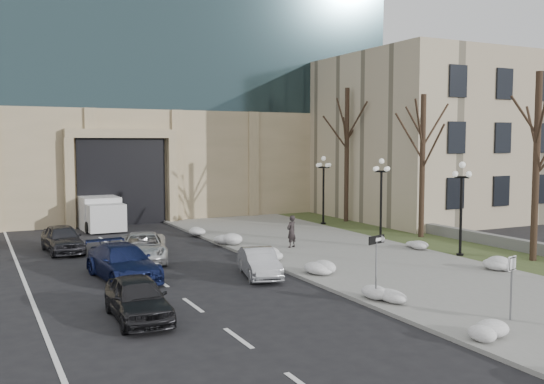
{
  "coord_description": "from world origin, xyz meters",
  "views": [
    {
      "loc": [
        -13.33,
        -9.87,
        5.71
      ],
      "look_at": [
        -1.34,
        14.1,
        3.5
      ],
      "focal_mm": 40.0,
      "sensor_mm": 36.0,
      "label": 1
    }
  ],
  "objects_px": {
    "car_d": "(143,247)",
    "lamppost_b": "(461,196)",
    "car_b": "(259,263)",
    "car_e": "(63,239)",
    "pedestrian": "(291,231)",
    "car_a": "(138,298)",
    "keep_sign": "(512,274)",
    "box_truck": "(97,212)",
    "one_way_sign": "(379,247)",
    "lamppost_d": "(323,181)",
    "lamppost_c": "(381,187)",
    "car_c": "(123,262)"
  },
  "relations": [
    {
      "from": "car_d",
      "to": "lamppost_b",
      "type": "xyz_separation_m",
      "value": [
        14.34,
        -6.09,
        2.4
      ]
    },
    {
      "from": "car_b",
      "to": "keep_sign",
      "type": "distance_m",
      "value": 10.46
    },
    {
      "from": "car_b",
      "to": "car_c",
      "type": "height_order",
      "value": "car_c"
    },
    {
      "from": "pedestrian",
      "to": "lamppost_d",
      "type": "bearing_deg",
      "value": -153.62
    },
    {
      "from": "lamppost_d",
      "to": "car_c",
      "type": "bearing_deg",
      "value": -147.24
    },
    {
      "from": "car_d",
      "to": "lamppost_b",
      "type": "bearing_deg",
      "value": -8.35
    },
    {
      "from": "box_truck",
      "to": "lamppost_b",
      "type": "bearing_deg",
      "value": -54.19
    },
    {
      "from": "car_c",
      "to": "keep_sign",
      "type": "xyz_separation_m",
      "value": [
        9.49,
        -11.71,
        0.86
      ]
    },
    {
      "from": "car_c",
      "to": "lamppost_d",
      "type": "xyz_separation_m",
      "value": [
        16.06,
        10.34,
        2.35
      ]
    },
    {
      "from": "car_d",
      "to": "lamppost_d",
      "type": "height_order",
      "value": "lamppost_d"
    },
    {
      "from": "one_way_sign",
      "to": "lamppost_d",
      "type": "xyz_separation_m",
      "value": [
        8.83,
        18.22,
        1.05
      ]
    },
    {
      "from": "car_c",
      "to": "lamppost_d",
      "type": "bearing_deg",
      "value": 25.8
    },
    {
      "from": "lamppost_c",
      "to": "box_truck",
      "type": "bearing_deg",
      "value": 138.98
    },
    {
      "from": "car_d",
      "to": "pedestrian",
      "type": "bearing_deg",
      "value": 11.71
    },
    {
      "from": "car_e",
      "to": "pedestrian",
      "type": "height_order",
      "value": "pedestrian"
    },
    {
      "from": "car_d",
      "to": "lamppost_d",
      "type": "bearing_deg",
      "value": 40.41
    },
    {
      "from": "car_e",
      "to": "keep_sign",
      "type": "xyz_separation_m",
      "value": [
        10.9,
        -19.29,
        0.86
      ]
    },
    {
      "from": "car_b",
      "to": "box_truck",
      "type": "height_order",
      "value": "box_truck"
    },
    {
      "from": "lamppost_d",
      "to": "lamppost_b",
      "type": "bearing_deg",
      "value": -90.0
    },
    {
      "from": "car_d",
      "to": "box_truck",
      "type": "distance_m",
      "value": 12.7
    },
    {
      "from": "car_d",
      "to": "one_way_sign",
      "type": "height_order",
      "value": "one_way_sign"
    },
    {
      "from": "keep_sign",
      "to": "lamppost_c",
      "type": "relative_size",
      "value": 0.45
    },
    {
      "from": "car_a",
      "to": "car_c",
      "type": "xyz_separation_m",
      "value": [
        0.89,
        6.01,
        0.02
      ]
    },
    {
      "from": "lamppost_d",
      "to": "car_e",
      "type": "bearing_deg",
      "value": -171.05
    },
    {
      "from": "car_b",
      "to": "car_d",
      "type": "relative_size",
      "value": 0.76
    },
    {
      "from": "box_truck",
      "to": "one_way_sign",
      "type": "height_order",
      "value": "one_way_sign"
    },
    {
      "from": "car_d",
      "to": "lamppost_d",
      "type": "xyz_separation_m",
      "value": [
        14.34,
        6.91,
        2.4
      ]
    },
    {
      "from": "car_d",
      "to": "box_truck",
      "type": "relative_size",
      "value": 0.72
    },
    {
      "from": "lamppost_c",
      "to": "lamppost_d",
      "type": "distance_m",
      "value": 6.5
    },
    {
      "from": "one_way_sign",
      "to": "lamppost_d",
      "type": "height_order",
      "value": "lamppost_d"
    },
    {
      "from": "car_e",
      "to": "pedestrian",
      "type": "relative_size",
      "value": 2.47
    },
    {
      "from": "car_c",
      "to": "lamppost_d",
      "type": "distance_m",
      "value": 19.24
    },
    {
      "from": "car_e",
      "to": "keep_sign",
      "type": "height_order",
      "value": "keep_sign"
    },
    {
      "from": "car_b",
      "to": "car_d",
      "type": "bearing_deg",
      "value": 135.8
    },
    {
      "from": "lamppost_c",
      "to": "lamppost_d",
      "type": "bearing_deg",
      "value": 90.0
    },
    {
      "from": "car_b",
      "to": "lamppost_d",
      "type": "xyz_separation_m",
      "value": [
        10.8,
        12.52,
        2.46
      ]
    },
    {
      "from": "car_b",
      "to": "keep_sign",
      "type": "relative_size",
      "value": 1.72
    },
    {
      "from": "car_a",
      "to": "lamppost_c",
      "type": "xyz_separation_m",
      "value": [
        16.95,
        9.84,
        2.37
      ]
    },
    {
      "from": "car_d",
      "to": "keep_sign",
      "type": "relative_size",
      "value": 2.26
    },
    {
      "from": "car_a",
      "to": "car_d",
      "type": "xyz_separation_m",
      "value": [
        2.61,
        9.44,
        -0.03
      ]
    },
    {
      "from": "car_d",
      "to": "car_e",
      "type": "height_order",
      "value": "car_e"
    },
    {
      "from": "keep_sign",
      "to": "lamppost_c",
      "type": "distance_m",
      "value": 16.94
    },
    {
      "from": "pedestrian",
      "to": "box_truck",
      "type": "relative_size",
      "value": 0.25
    },
    {
      "from": "car_a",
      "to": "keep_sign",
      "type": "height_order",
      "value": "keep_sign"
    },
    {
      "from": "lamppost_b",
      "to": "lamppost_c",
      "type": "relative_size",
      "value": 1.0
    },
    {
      "from": "one_way_sign",
      "to": "lamppost_b",
      "type": "distance_m",
      "value": 10.31
    },
    {
      "from": "car_b",
      "to": "car_e",
      "type": "height_order",
      "value": "car_e"
    },
    {
      "from": "keep_sign",
      "to": "lamppost_d",
      "type": "height_order",
      "value": "lamppost_d"
    },
    {
      "from": "lamppost_d",
      "to": "one_way_sign",
      "type": "bearing_deg",
      "value": -115.86
    },
    {
      "from": "one_way_sign",
      "to": "keep_sign",
      "type": "relative_size",
      "value": 1.14
    }
  ]
}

